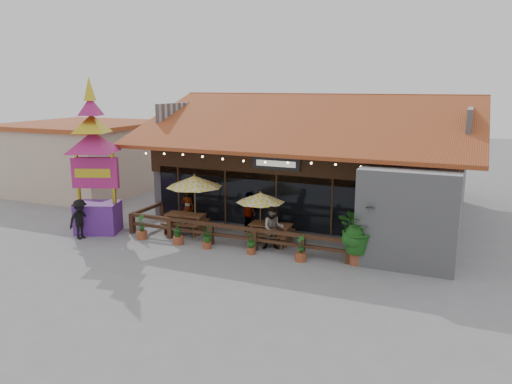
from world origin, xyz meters
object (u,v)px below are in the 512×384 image
at_px(umbrella_right, 260,198).
at_px(tropical_plant, 359,229).
at_px(picnic_table_right, 271,230).
at_px(thai_sign_tower, 93,146).
at_px(umbrella_left, 194,182).
at_px(pedestrian, 80,219).
at_px(picnic_table_left, 186,220).

height_order(umbrella_right, tropical_plant, tropical_plant).
bearing_deg(picnic_table_right, tropical_plant, -15.00).
bearing_deg(umbrella_right, tropical_plant, -13.27).
height_order(thai_sign_tower, tropical_plant, thai_sign_tower).
bearing_deg(umbrella_right, umbrella_left, 179.78).
bearing_deg(tropical_plant, pedestrian, -171.78).
height_order(picnic_table_left, tropical_plant, tropical_plant).
relative_size(umbrella_left, picnic_table_left, 1.46).
relative_size(picnic_table_right, thai_sign_tower, 0.24).
height_order(picnic_table_right, thai_sign_tower, thai_sign_tower).
bearing_deg(thai_sign_tower, picnic_table_left, 24.43).
bearing_deg(umbrella_right, picnic_table_left, -179.85).
distance_m(umbrella_left, picnic_table_right, 4.05).
xyz_separation_m(umbrella_left, tropical_plant, (7.52, -1.04, -1.00)).
bearing_deg(thai_sign_tower, umbrella_left, 22.04).
xyz_separation_m(umbrella_right, thai_sign_tower, (-7.23, -1.63, 1.99)).
relative_size(umbrella_right, picnic_table_left, 1.39).
distance_m(picnic_table_left, pedestrian, 4.52).
bearing_deg(picnic_table_right, umbrella_left, -179.96).
distance_m(tropical_plant, pedestrian, 11.75).
relative_size(tropical_plant, pedestrian, 1.36).
xyz_separation_m(umbrella_right, picnic_table_left, (-3.66, -0.01, -1.35)).
relative_size(umbrella_left, picnic_table_right, 1.53).
bearing_deg(picnic_table_right, umbrella_right, -178.17).
distance_m(picnic_table_left, picnic_table_right, 4.12).
bearing_deg(thai_sign_tower, picnic_table_right, 12.08).
distance_m(umbrella_left, pedestrian, 5.14).
distance_m(umbrella_left, tropical_plant, 7.66).
bearing_deg(picnic_table_left, tropical_plant, -7.24).
xyz_separation_m(umbrella_left, thai_sign_tower, (-4.06, -1.64, 1.56)).
relative_size(umbrella_right, tropical_plant, 1.11).
bearing_deg(picnic_table_left, thai_sign_tower, -155.57).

